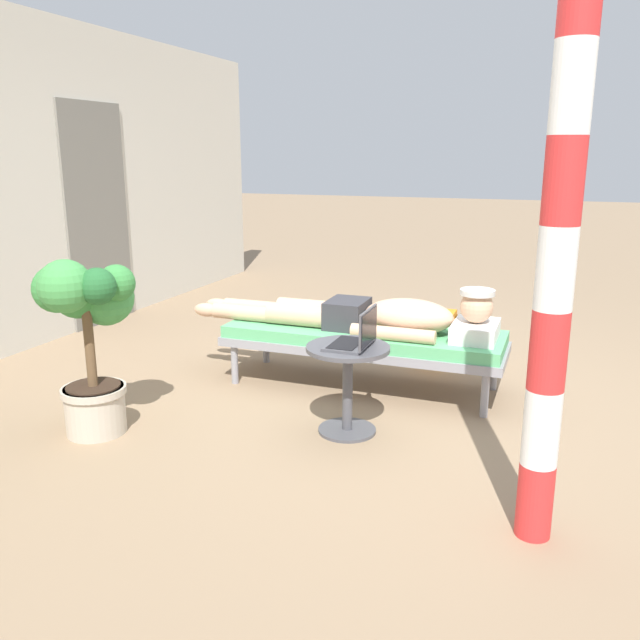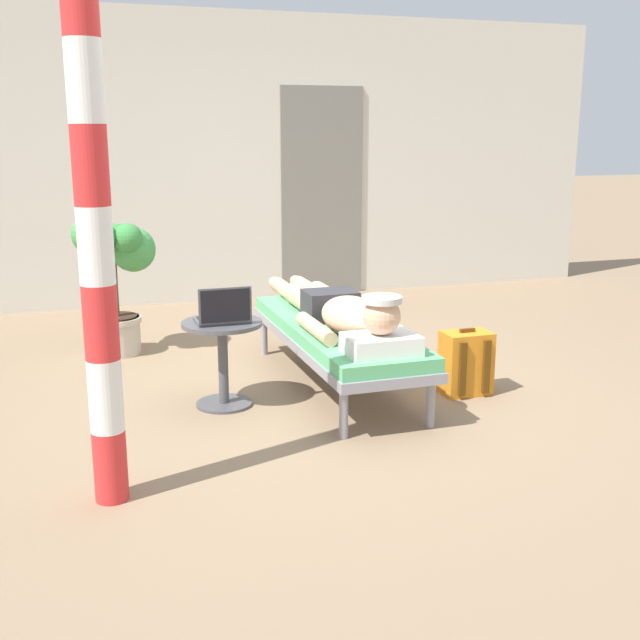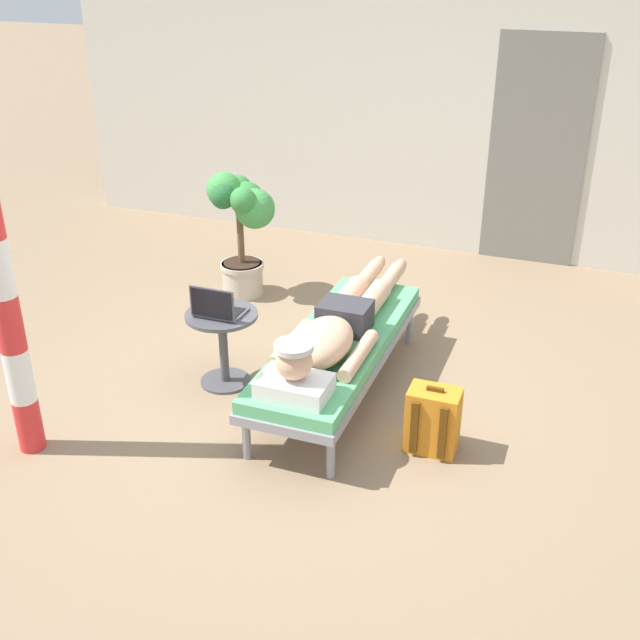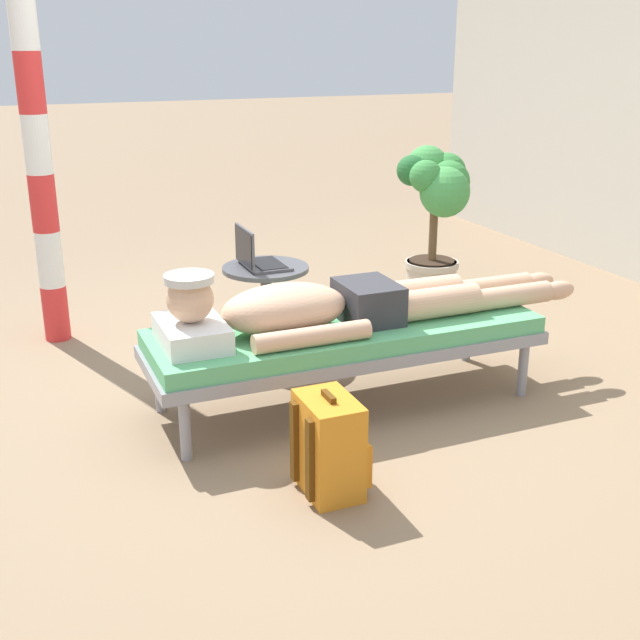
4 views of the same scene
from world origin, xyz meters
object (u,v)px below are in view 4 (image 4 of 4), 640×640
Objects in this scene: person_reclining at (330,306)px; backpack at (329,446)px; porch_post at (37,144)px; lounge_chair at (346,338)px; potted_plant at (436,204)px; side_table at (266,295)px; laptop at (256,257)px.

backpack is at bearing -23.38° from person_reclining.
lounge_chair is at bearing 39.13° from porch_post.
porch_post is at bearing -95.11° from potted_plant.
potted_plant is at bearing 84.89° from porch_post.
porch_post is (-1.50, -1.22, 0.81)m from lounge_chair.
side_table is 0.23× the size of porch_post.
lounge_chair is 1.81m from potted_plant.
backpack is at bearing -28.62° from lounge_chair.
lounge_chair is 4.55× the size of backpack.
potted_plant reaches higher than lounge_chair.
backpack is at bearing -7.77° from laptop.
porch_post is at bearing -159.69° from backpack.
side_table is at bearing 55.79° from porch_post.
backpack is (0.73, -0.31, -0.32)m from person_reclining.
lounge_chair is 0.19m from person_reclining.
person_reclining is 2.08× the size of potted_plant.
lounge_chair is at bearing 151.38° from backpack.
backpack is (1.49, -0.20, -0.39)m from laptop.
lounge_chair is 6.23× the size of laptop.
person_reclining is at bearing 4.40° from side_table.
laptop is at bearing -90.00° from side_table.
lounge_chair is at bearing 90.00° from person_reclining.
laptop reaches higher than side_table.
potted_plant is at bearing 140.87° from backpack.
lounge_chair is 0.89× the size of person_reclining.
porch_post is (-0.73, -1.08, 0.80)m from side_table.
side_table is at bearing 170.31° from backpack.
porch_post reaches higher than lounge_chair.
backpack is (0.73, -0.40, -0.15)m from lounge_chair.
potted_plant is 2.52m from porch_post.
porch_post is (-2.23, -0.82, 0.96)m from backpack.
potted_plant reaches higher than backpack.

